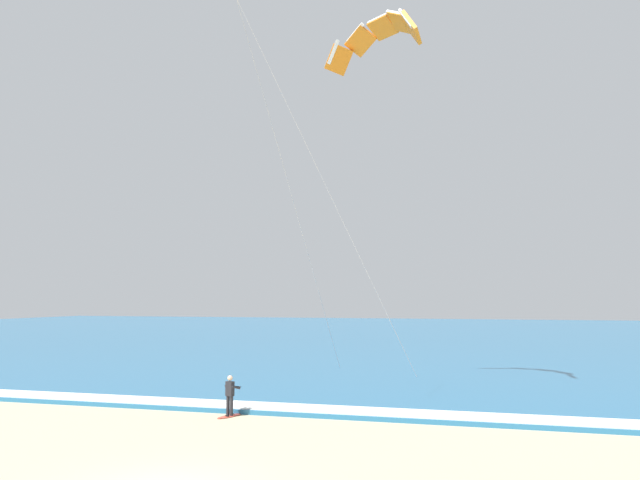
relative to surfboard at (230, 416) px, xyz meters
The scene contains 5 objects.
sea 60.57m from the surfboard, 87.81° to the left, with size 200.00×120.00×0.20m, color teal.
surf_foam 2.78m from the surfboard, 33.40° to the left, with size 200.00×1.85×0.04m, color white.
surfboard is the anchor object (origin of this frame).
kitesurfer 0.91m from the surfboard, 70.81° to the left, with size 0.63×0.63×1.69m.
kite_primary 20.99m from the surfboard, 55.59° to the left, with size 7.77×8.92×18.91m.
Camera 1 is at (8.24, -14.42, 4.90)m, focal length 34.37 mm.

